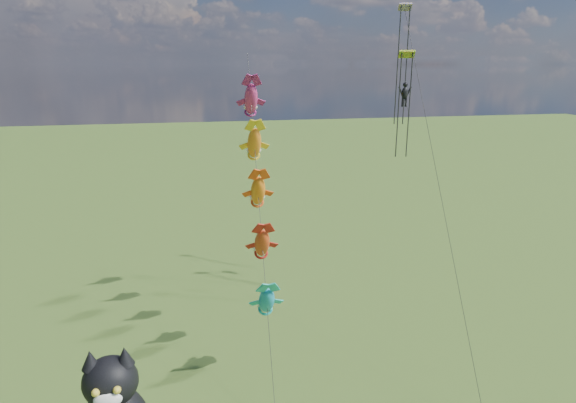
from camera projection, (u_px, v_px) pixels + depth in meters
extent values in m
ellipsoid|color=black|center=(110.00, 382.00, 15.24)|extent=(2.20, 2.11, 1.66)
cone|color=black|center=(90.00, 360.00, 14.90)|extent=(0.74, 0.74, 0.61)
cone|color=black|center=(125.00, 356.00, 15.10)|extent=(0.74, 0.74, 0.61)
ellipsoid|color=white|center=(108.00, 399.00, 14.65)|extent=(0.96, 0.72, 0.59)
sphere|color=gold|center=(96.00, 393.00, 14.43)|extent=(0.25, 0.25, 0.25)
sphere|color=gold|center=(117.00, 390.00, 14.55)|extent=(0.25, 0.25, 0.25)
cylinder|color=black|center=(260.00, 213.00, 30.15)|extent=(0.88, 15.81, 19.49)
ellipsoid|color=#1975BF|center=(267.00, 300.00, 28.02)|extent=(1.06, 2.51, 2.73)
ellipsoid|color=orange|center=(262.00, 243.00, 29.38)|extent=(1.06, 2.51, 2.73)
ellipsoid|color=#F2A619|center=(258.00, 191.00, 30.73)|extent=(1.06, 2.51, 2.73)
ellipsoid|color=red|center=(254.00, 143.00, 32.09)|extent=(1.06, 2.51, 2.73)
ellipsoid|color=#D83372|center=(251.00, 99.00, 33.45)|extent=(1.06, 2.51, 2.73)
cylinder|color=black|center=(439.00, 186.00, 30.31)|extent=(1.67, 17.01, 22.58)
cube|color=#26A30F|center=(407.00, 54.00, 33.23)|extent=(1.17, 0.72, 0.55)
cylinder|color=black|center=(398.00, 108.00, 34.16)|extent=(0.08, 0.08, 7.36)
cylinder|color=black|center=(408.00, 108.00, 34.31)|extent=(0.08, 0.08, 7.36)
cube|color=#1624BB|center=(405.00, 7.00, 35.32)|extent=(1.03, 0.70, 0.56)
cylinder|color=black|center=(397.00, 69.00, 36.45)|extent=(0.08, 0.08, 8.76)
cylinder|color=black|center=(405.00, 69.00, 36.58)|extent=(0.08, 0.08, 8.76)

